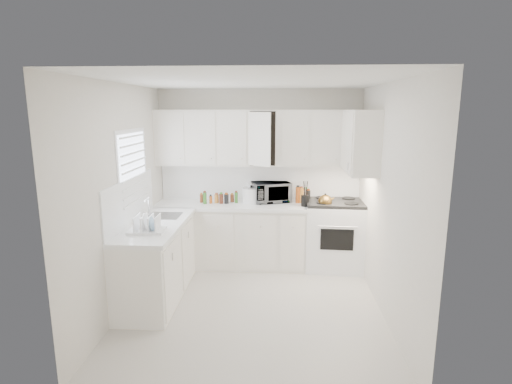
# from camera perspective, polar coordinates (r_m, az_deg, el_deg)

# --- Properties ---
(floor) EXTENTS (3.20, 3.20, 0.00)m
(floor) POSITION_cam_1_polar(r_m,az_deg,el_deg) (5.01, -0.48, -15.82)
(floor) COLOR beige
(floor) RESTS_ON ground
(ceiling) EXTENTS (3.20, 3.20, 0.00)m
(ceiling) POSITION_cam_1_polar(r_m,az_deg,el_deg) (4.45, -0.54, 15.38)
(ceiling) COLOR white
(ceiling) RESTS_ON ground
(wall_back) EXTENTS (3.00, 0.00, 3.00)m
(wall_back) POSITION_cam_1_polar(r_m,az_deg,el_deg) (6.12, 0.48, 2.16)
(wall_back) COLOR silver
(wall_back) RESTS_ON ground
(wall_front) EXTENTS (3.00, 0.00, 3.00)m
(wall_front) POSITION_cam_1_polar(r_m,az_deg,el_deg) (3.02, -2.53, -7.89)
(wall_front) COLOR silver
(wall_front) RESTS_ON ground
(wall_left) EXTENTS (0.00, 3.20, 3.20)m
(wall_left) POSITION_cam_1_polar(r_m,az_deg,el_deg) (4.89, -18.34, -0.88)
(wall_left) COLOR silver
(wall_left) RESTS_ON ground
(wall_right) EXTENTS (0.00, 3.20, 3.20)m
(wall_right) POSITION_cam_1_polar(r_m,az_deg,el_deg) (4.70, 18.06, -1.33)
(wall_right) COLOR silver
(wall_right) RESTS_ON ground
(window_blinds) EXTENTS (0.06, 0.96, 1.06)m
(window_blinds) POSITION_cam_1_polar(r_m,az_deg,el_deg) (5.16, -16.90, 2.67)
(window_blinds) COLOR white
(window_blinds) RESTS_ON wall_left
(lower_cabinets_back) EXTENTS (2.22, 0.60, 0.90)m
(lower_cabinets_back) POSITION_cam_1_polar(r_m,az_deg,el_deg) (6.07, -3.37, -6.23)
(lower_cabinets_back) COLOR silver
(lower_cabinets_back) RESTS_ON floor
(lower_cabinets_left) EXTENTS (0.60, 1.60, 0.90)m
(lower_cabinets_left) POSITION_cam_1_polar(r_m,az_deg,el_deg) (5.21, -13.81, -9.62)
(lower_cabinets_left) COLOR silver
(lower_cabinets_left) RESTS_ON floor
(countertop_back) EXTENTS (2.24, 0.64, 0.05)m
(countertop_back) POSITION_cam_1_polar(r_m,az_deg,el_deg) (5.93, -3.44, -1.88)
(countertop_back) COLOR white
(countertop_back) RESTS_ON lower_cabinets_back
(countertop_left) EXTENTS (0.64, 1.62, 0.05)m
(countertop_left) POSITION_cam_1_polar(r_m,az_deg,el_deg) (5.06, -13.96, -4.60)
(countertop_left) COLOR white
(countertop_left) RESTS_ON lower_cabinets_left
(backsplash_back) EXTENTS (2.98, 0.02, 0.55)m
(backsplash_back) POSITION_cam_1_polar(r_m,az_deg,el_deg) (6.13, 0.48, 1.45)
(backsplash_back) COLOR white
(backsplash_back) RESTS_ON wall_back
(backsplash_left) EXTENTS (0.02, 1.60, 0.55)m
(backsplash_left) POSITION_cam_1_polar(r_m,az_deg,el_deg) (5.08, -17.36, -1.22)
(backsplash_left) COLOR white
(backsplash_left) RESTS_ON wall_left
(upper_cabinets_back) EXTENTS (3.00, 0.33, 0.80)m
(upper_cabinets_back) POSITION_cam_1_polar(r_m,az_deg,el_deg) (5.93, 0.41, 3.80)
(upper_cabinets_back) COLOR silver
(upper_cabinets_back) RESTS_ON wall_back
(upper_cabinets_right) EXTENTS (0.33, 0.90, 0.80)m
(upper_cabinets_right) POSITION_cam_1_polar(r_m,az_deg,el_deg) (5.42, 14.34, 2.68)
(upper_cabinets_right) COLOR silver
(upper_cabinets_right) RESTS_ON wall_right
(sink) EXTENTS (0.42, 0.38, 0.30)m
(sink) POSITION_cam_1_polar(r_m,az_deg,el_deg) (5.35, -12.95, -2.07)
(sink) COLOR gray
(sink) RESTS_ON countertop_left
(stove) EXTENTS (0.88, 0.74, 1.29)m
(stove) POSITION_cam_1_polar(r_m,az_deg,el_deg) (6.02, 11.15, -4.62)
(stove) COLOR white
(stove) RESTS_ON floor
(tea_kettle) EXTENTS (0.26, 0.23, 0.22)m
(tea_kettle) POSITION_cam_1_polar(r_m,az_deg,el_deg) (5.75, 9.75, -1.18)
(tea_kettle) COLOR olive
(tea_kettle) RESTS_ON stove
(frying_pan) EXTENTS (0.40, 0.49, 0.04)m
(frying_pan) POSITION_cam_1_polar(r_m,az_deg,el_deg) (6.12, 12.74, -1.33)
(frying_pan) COLOR black
(frying_pan) RESTS_ON stove
(microwave) EXTENTS (0.60, 0.46, 0.36)m
(microwave) POSITION_cam_1_polar(r_m,az_deg,el_deg) (6.00, 2.14, 0.32)
(microwave) COLOR gray
(microwave) RESTS_ON countertop_back
(rice_cooker) EXTENTS (0.33, 0.33, 0.26)m
(rice_cooker) POSITION_cam_1_polar(r_m,az_deg,el_deg) (5.94, -0.66, -0.29)
(rice_cooker) COLOR white
(rice_cooker) RESTS_ON countertop_back
(paper_towel) EXTENTS (0.12, 0.12, 0.27)m
(paper_towel) POSITION_cam_1_polar(r_m,az_deg,el_deg) (6.04, -0.75, -0.06)
(paper_towel) COLOR white
(paper_towel) RESTS_ON countertop_back
(utensil_crock) EXTENTS (0.14, 0.14, 0.38)m
(utensil_crock) POSITION_cam_1_polar(r_m,az_deg,el_deg) (5.76, 6.99, -0.18)
(utensil_crock) COLOR black
(utensil_crock) RESTS_ON countertop_back
(dish_rack) EXTENTS (0.41, 0.32, 0.22)m
(dish_rack) POSITION_cam_1_polar(r_m,az_deg,el_deg) (4.71, -15.24, -4.19)
(dish_rack) COLOR white
(dish_rack) RESTS_ON countertop_left
(spice_left_0) EXTENTS (0.06, 0.06, 0.13)m
(spice_left_0) POSITION_cam_1_polar(r_m,az_deg,el_deg) (6.10, -7.60, -0.71)
(spice_left_0) COLOR brown
(spice_left_0) RESTS_ON countertop_back
(spice_left_1) EXTENTS (0.06, 0.06, 0.13)m
(spice_left_1) POSITION_cam_1_polar(r_m,az_deg,el_deg) (6.00, -7.06, -0.90)
(spice_left_1) COLOR #367426
(spice_left_1) RESTS_ON countertop_back
(spice_left_2) EXTENTS (0.06, 0.06, 0.13)m
(spice_left_2) POSITION_cam_1_polar(r_m,az_deg,el_deg) (6.08, -6.21, -0.72)
(spice_left_2) COLOR #A94A16
(spice_left_2) RESTS_ON countertop_back
(spice_left_3) EXTENTS (0.06, 0.06, 0.13)m
(spice_left_3) POSITION_cam_1_polar(r_m,az_deg,el_deg) (5.98, -5.64, -0.92)
(spice_left_3) COLOR #C37A2E
(spice_left_3) RESTS_ON countertop_back
(spice_left_4) EXTENTS (0.06, 0.06, 0.13)m
(spice_left_4) POSITION_cam_1_polar(r_m,az_deg,el_deg) (6.05, -4.81, -0.74)
(spice_left_4) COLOR #5C2A1A
(spice_left_4) RESTS_ON countertop_back
(spice_left_5) EXTENTS (0.06, 0.06, 0.13)m
(spice_left_5) POSITION_cam_1_polar(r_m,az_deg,el_deg) (5.96, -4.22, -0.94)
(spice_left_5) COLOR black
(spice_left_5) RESTS_ON countertop_back
(spice_left_6) EXTENTS (0.06, 0.06, 0.13)m
(spice_left_6) POSITION_cam_1_polar(r_m,az_deg,el_deg) (6.03, -3.40, -0.76)
(spice_left_6) COLOR brown
(spice_left_6) RESTS_ON countertop_back
(spice_left_7) EXTENTS (0.06, 0.06, 0.13)m
(spice_left_7) POSITION_cam_1_polar(r_m,az_deg,el_deg) (5.94, -2.78, -0.96)
(spice_left_7) COLOR #367426
(spice_left_7) RESTS_ON countertop_back
(sauce_right_0) EXTENTS (0.06, 0.06, 0.19)m
(sauce_right_0) POSITION_cam_1_polar(r_m,az_deg,el_deg) (6.03, 5.92, -0.52)
(sauce_right_0) COLOR #A94A16
(sauce_right_0) RESTS_ON countertop_back
(sauce_right_1) EXTENTS (0.06, 0.06, 0.19)m
(sauce_right_1) POSITION_cam_1_polar(r_m,az_deg,el_deg) (5.98, 6.48, -0.64)
(sauce_right_1) COLOR #C37A2E
(sauce_right_1) RESTS_ON countertop_back
(sauce_right_2) EXTENTS (0.06, 0.06, 0.19)m
(sauce_right_2) POSITION_cam_1_polar(r_m,az_deg,el_deg) (6.04, 6.97, -0.53)
(sauce_right_2) COLOR #5C2A1A
(sauce_right_2) RESTS_ON countertop_back
(sauce_right_3) EXTENTS (0.06, 0.06, 0.19)m
(sauce_right_3) POSITION_cam_1_polar(r_m,az_deg,el_deg) (5.99, 7.53, -0.65)
(sauce_right_3) COLOR black
(sauce_right_3) RESTS_ON countertop_back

